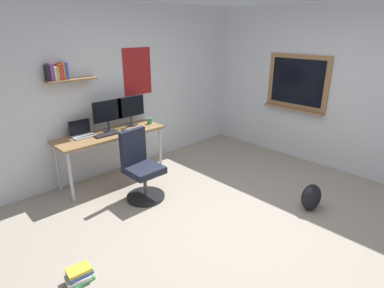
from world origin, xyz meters
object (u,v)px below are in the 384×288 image
Objects in this scene: monitor_primary at (108,113)px; coffee_mug at (150,121)px; backpack at (311,197)px; laptop at (82,133)px; computer_mouse at (124,130)px; monitor_secondary at (131,109)px; desk at (110,138)px; keyboard at (107,135)px; book_stack_on_floor at (79,275)px; office_chair at (141,170)px.

monitor_primary reaches higher than coffee_mug.
monitor_primary is 1.36× the size of backpack.
computer_mouse is at bearing -20.28° from laptop.
monitor_secondary is 0.36m from coffee_mug.
desk is 4.35× the size of keyboard.
monitor_secondary reaches higher than book_stack_on_floor.
computer_mouse is (0.19, 0.68, 0.37)m from office_chair.
laptop is 0.84× the size of keyboard.
keyboard is at bearing 97.60° from office_chair.
desk is 3.47× the size of monitor_secondary.
office_chair is at bearing -89.27° from desk.
desk is 2.91m from backpack.
monitor_primary is at bearing 180.00° from monitor_secondary.
coffee_mug is (0.70, 0.73, 0.39)m from office_chair.
keyboard is 1.46× the size of book_stack_on_floor.
desk is 17.51× the size of coffee_mug.
computer_mouse reaches higher than desk.
coffee_mug reaches higher than backpack.
keyboard is 3.56× the size of computer_mouse.
keyboard is 0.28m from computer_mouse.
laptop reaches higher than book_stack_on_floor.
book_stack_on_floor is (-1.76, -1.72, -0.96)m from monitor_secondary.
desk is 5.20× the size of laptop.
monitor_primary is at bearing 65.75° from desk.
monitor_primary reaches higher than laptop.
monitor_primary is (0.03, 0.83, 0.62)m from office_chair.
keyboard is 1.09× the size of backpack.
backpack is (1.20, -2.44, -0.60)m from computer_mouse.
coffee_mug is at bearing 46.18° from office_chair.
monitor_primary is 2.39m from book_stack_on_floor.
monitor_secondary reaches higher than desk.
monitor_primary is at bearing 117.64° from backpack.
computer_mouse is 2.29m from book_stack_on_floor.
desk is 15.49× the size of computer_mouse.
office_chair is 0.79m from computer_mouse.
monitor_secondary is 2.89m from backpack.
monitor_primary reaches higher than backpack.
laptop reaches higher than keyboard.
coffee_mug is 2.69m from book_stack_on_floor.
laptop is 0.46m from monitor_primary.
monitor_secondary is 1.25× the size of keyboard.
office_chair reaches higher than coffee_mug.
coffee_mug reaches higher than book_stack_on_floor.
laptop is 1.22× the size of book_stack_on_floor.
office_chair is 1.04m from monitor_primary.
computer_mouse is at bearing -45.05° from monitor_primary.
monitor_primary is (0.04, 0.09, 0.35)m from desk.
monitor_primary is 4.46× the size of computer_mouse.
book_stack_on_floor is at bearing -134.21° from computer_mouse.
desk is 0.14m from keyboard.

